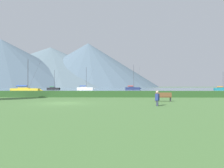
{
  "coord_description": "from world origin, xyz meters",
  "views": [
    {
      "loc": [
        5.23,
        -19.53,
        1.61
      ],
      "look_at": [
        3.18,
        57.09,
        2.44
      ],
      "focal_mm": 33.22,
      "sensor_mm": 36.0,
      "label": 1
    }
  ],
  "objects_px": {
    "sailboat_slip_4": "(133,88)",
    "park_bench_near_path": "(163,96)",
    "sailboat_slip_5": "(222,89)",
    "sailboat_slip_0": "(85,88)",
    "sailboat_slip_3": "(54,88)",
    "person_seated_viewer": "(157,98)",
    "sailboat_slip_6": "(26,90)"
  },
  "relations": [
    {
      "from": "person_seated_viewer",
      "to": "sailboat_slip_4",
      "type": "bearing_deg",
      "value": 85.9
    },
    {
      "from": "person_seated_viewer",
      "to": "sailboat_slip_5",
      "type": "bearing_deg",
      "value": 58.72
    },
    {
      "from": "sailboat_slip_3",
      "to": "sailboat_slip_4",
      "type": "height_order",
      "value": "sailboat_slip_4"
    },
    {
      "from": "sailboat_slip_4",
      "to": "park_bench_near_path",
      "type": "xyz_separation_m",
      "value": [
        -2.56,
        -79.11,
        -0.16
      ]
    },
    {
      "from": "sailboat_slip_0",
      "to": "sailboat_slip_3",
      "type": "bearing_deg",
      "value": 154.43
    },
    {
      "from": "park_bench_near_path",
      "to": "person_seated_viewer",
      "type": "height_order",
      "value": "person_seated_viewer"
    },
    {
      "from": "sailboat_slip_3",
      "to": "sailboat_slip_6",
      "type": "xyz_separation_m",
      "value": [
        7.35,
        -46.28,
        0.08
      ]
    },
    {
      "from": "sailboat_slip_3",
      "to": "person_seated_viewer",
      "type": "relative_size",
      "value": 7.47
    },
    {
      "from": "sailboat_slip_5",
      "to": "park_bench_near_path",
      "type": "bearing_deg",
      "value": -118.04
    },
    {
      "from": "sailboat_slip_3",
      "to": "sailboat_slip_5",
      "type": "bearing_deg",
      "value": -10.37
    },
    {
      "from": "sailboat_slip_4",
      "to": "person_seated_viewer",
      "type": "height_order",
      "value": "sailboat_slip_4"
    },
    {
      "from": "sailboat_slip_0",
      "to": "person_seated_viewer",
      "type": "height_order",
      "value": "sailboat_slip_0"
    },
    {
      "from": "sailboat_slip_4",
      "to": "sailboat_slip_5",
      "type": "distance_m",
      "value": 38.52
    },
    {
      "from": "sailboat_slip_0",
      "to": "sailboat_slip_5",
      "type": "relative_size",
      "value": 1.37
    },
    {
      "from": "sailboat_slip_3",
      "to": "sailboat_slip_6",
      "type": "height_order",
      "value": "sailboat_slip_3"
    },
    {
      "from": "sailboat_slip_0",
      "to": "sailboat_slip_6",
      "type": "distance_m",
      "value": 41.82
    },
    {
      "from": "sailboat_slip_5",
      "to": "sailboat_slip_0",
      "type": "bearing_deg",
      "value": 173.51
    },
    {
      "from": "sailboat_slip_0",
      "to": "sailboat_slip_4",
      "type": "xyz_separation_m",
      "value": [
        21.98,
        8.15,
        0.01
      ]
    },
    {
      "from": "sailboat_slip_6",
      "to": "sailboat_slip_5",
      "type": "bearing_deg",
      "value": 21.56
    },
    {
      "from": "sailboat_slip_4",
      "to": "sailboat_slip_6",
      "type": "distance_m",
      "value": 57.86
    },
    {
      "from": "sailboat_slip_5",
      "to": "sailboat_slip_6",
      "type": "relative_size",
      "value": 0.87
    },
    {
      "from": "sailboat_slip_0",
      "to": "person_seated_viewer",
      "type": "distance_m",
      "value": 78.01
    },
    {
      "from": "sailboat_slip_6",
      "to": "park_bench_near_path",
      "type": "distance_m",
      "value": 41.18
    },
    {
      "from": "sailboat_slip_4",
      "to": "person_seated_viewer",
      "type": "relative_size",
      "value": 9.7
    },
    {
      "from": "park_bench_near_path",
      "to": "sailboat_slip_5",
      "type": "bearing_deg",
      "value": 59.17
    },
    {
      "from": "park_bench_near_path",
      "to": "sailboat_slip_4",
      "type": "bearing_deg",
      "value": 88.21
    },
    {
      "from": "sailboat_slip_3",
      "to": "person_seated_viewer",
      "type": "bearing_deg",
      "value": -66.3
    },
    {
      "from": "sailboat_slip_3",
      "to": "person_seated_viewer",
      "type": "distance_m",
      "value": 88.11
    },
    {
      "from": "sailboat_slip_3",
      "to": "park_bench_near_path",
      "type": "distance_m",
      "value": 84.19
    },
    {
      "from": "sailboat_slip_5",
      "to": "sailboat_slip_6",
      "type": "bearing_deg",
      "value": -151.22
    },
    {
      "from": "sailboat_slip_0",
      "to": "sailboat_slip_5",
      "type": "bearing_deg",
      "value": -16.39
    },
    {
      "from": "sailboat_slip_5",
      "to": "park_bench_near_path",
      "type": "height_order",
      "value": "sailboat_slip_5"
    }
  ]
}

